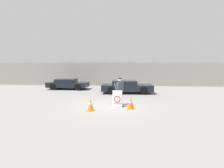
{
  "coord_description": "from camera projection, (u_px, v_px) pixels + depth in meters",
  "views": [
    {
      "loc": [
        0.87,
        -10.98,
        2.61
      ],
      "look_at": [
        -0.03,
        1.09,
        1.29
      ],
      "focal_mm": 28.0,
      "sensor_mm": 36.0,
      "label": 1
    }
  ],
  "objects": [
    {
      "name": "ground_plane",
      "position": [
        111.0,
        106.0,
        11.24
      ],
      "size": [
        90.0,
        90.0,
        0.0
      ],
      "primitive_type": "plane",
      "color": "gray"
    },
    {
      "name": "traffic_cone_mid",
      "position": [
        131.0,
        103.0,
        10.45
      ],
      "size": [
        0.44,
        0.44,
        0.7
      ],
      "color": "orange",
      "rests_on": "ground_plane"
    },
    {
      "name": "security_guard",
      "position": [
        120.0,
        90.0,
        11.57
      ],
      "size": [
        0.66,
        0.48,
        1.77
      ],
      "rotation": [
        0.0,
        0.0,
        -2.44
      ],
      "color": "#514C42",
      "rests_on": "ground_plane"
    },
    {
      "name": "traffic_cone_near",
      "position": [
        91.0,
        105.0,
        10.02
      ],
      "size": [
        0.44,
        0.44,
        0.69
      ],
      "color": "orange",
      "rests_on": "ground_plane"
    },
    {
      "name": "parked_car_rear_sedan",
      "position": [
        126.0,
        87.0,
        16.29
      ],
      "size": [
        4.76,
        2.08,
        1.18
      ],
      "rotation": [
        0.0,
        0.0,
        0.04
      ],
      "color": "black",
      "rests_on": "ground_plane"
    },
    {
      "name": "perimeter_wall",
      "position": [
        118.0,
        74.0,
        22.13
      ],
      "size": [
        36.0,
        0.3,
        3.39
      ],
      "color": "#ADA8A0",
      "rests_on": "ground_plane"
    },
    {
      "name": "parked_car_front_coupe",
      "position": [
        68.0,
        84.0,
        18.98
      ],
      "size": [
        4.37,
        2.03,
        1.13
      ],
      "rotation": [
        0.0,
        0.0,
        -0.03
      ],
      "color": "black",
      "rests_on": "ground_plane"
    },
    {
      "name": "barricade_sign",
      "position": [
        117.0,
        99.0,
        11.0
      ],
      "size": [
        0.64,
        0.64,
        1.03
      ],
      "rotation": [
        0.0,
        0.0,
        0.0
      ],
      "color": "white",
      "rests_on": "ground_plane"
    }
  ]
}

